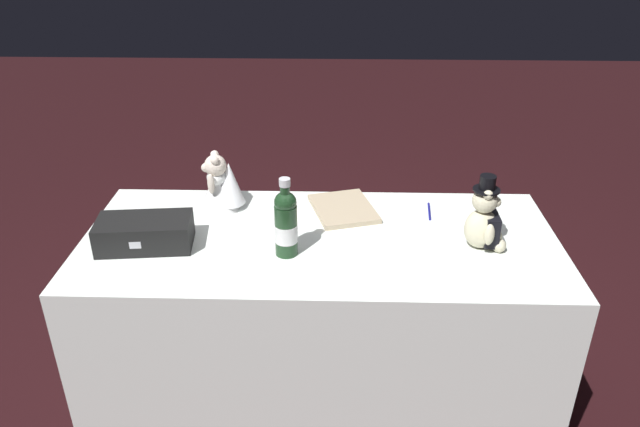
{
  "coord_description": "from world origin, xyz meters",
  "views": [
    {
      "loc": [
        0.05,
        -1.91,
        1.88
      ],
      "look_at": [
        0.0,
        0.0,
        0.88
      ],
      "focal_mm": 33.97,
      "sensor_mm": 36.0,
      "label": 1
    }
  ],
  "objects_px": {
    "teddy_bear_bride": "(221,185)",
    "champagne_bottle": "(286,223)",
    "teddy_bear_groom": "(485,221)",
    "gift_case_black": "(145,233)",
    "signing_pen": "(429,211)",
    "guestbook": "(343,209)"
  },
  "relations": [
    {
      "from": "teddy_bear_bride",
      "to": "gift_case_black",
      "type": "height_order",
      "value": "teddy_bear_bride"
    },
    {
      "from": "champagne_bottle",
      "to": "guestbook",
      "type": "relative_size",
      "value": 1.02
    },
    {
      "from": "teddy_bear_groom",
      "to": "gift_case_black",
      "type": "xyz_separation_m",
      "value": [
        -1.19,
        -0.03,
        -0.05
      ]
    },
    {
      "from": "teddy_bear_groom",
      "to": "gift_case_black",
      "type": "distance_m",
      "value": 1.19
    },
    {
      "from": "signing_pen",
      "to": "champagne_bottle",
      "type": "bearing_deg",
      "value": -148.48
    },
    {
      "from": "signing_pen",
      "to": "guestbook",
      "type": "height_order",
      "value": "guestbook"
    },
    {
      "from": "teddy_bear_bride",
      "to": "signing_pen",
      "type": "bearing_deg",
      "value": -0.63
    },
    {
      "from": "champagne_bottle",
      "to": "gift_case_black",
      "type": "xyz_separation_m",
      "value": [
        -0.5,
        0.04,
        -0.07
      ]
    },
    {
      "from": "teddy_bear_groom",
      "to": "champagne_bottle",
      "type": "height_order",
      "value": "champagne_bottle"
    },
    {
      "from": "gift_case_black",
      "to": "teddy_bear_bride",
      "type": "bearing_deg",
      "value": 53.69
    },
    {
      "from": "signing_pen",
      "to": "guestbook",
      "type": "relative_size",
      "value": 0.51
    },
    {
      "from": "teddy_bear_groom",
      "to": "signing_pen",
      "type": "height_order",
      "value": "teddy_bear_groom"
    },
    {
      "from": "teddy_bear_groom",
      "to": "signing_pen",
      "type": "xyz_separation_m",
      "value": [
        -0.15,
        0.26,
        -0.1
      ]
    },
    {
      "from": "gift_case_black",
      "to": "champagne_bottle",
      "type": "bearing_deg",
      "value": -4.29
    },
    {
      "from": "teddy_bear_bride",
      "to": "gift_case_black",
      "type": "bearing_deg",
      "value": -126.31
    },
    {
      "from": "teddy_bear_bride",
      "to": "champagne_bottle",
      "type": "bearing_deg",
      "value": -50.19
    },
    {
      "from": "teddy_bear_groom",
      "to": "gift_case_black",
      "type": "bearing_deg",
      "value": -178.62
    },
    {
      "from": "gift_case_black",
      "to": "teddy_bear_groom",
      "type": "bearing_deg",
      "value": 1.38
    },
    {
      "from": "teddy_bear_groom",
      "to": "signing_pen",
      "type": "relative_size",
      "value": 1.91
    },
    {
      "from": "signing_pen",
      "to": "guestbook",
      "type": "bearing_deg",
      "value": -179.41
    },
    {
      "from": "teddy_bear_groom",
      "to": "teddy_bear_bride",
      "type": "height_order",
      "value": "teddy_bear_groom"
    },
    {
      "from": "teddy_bear_groom",
      "to": "teddy_bear_bride",
      "type": "xyz_separation_m",
      "value": [
        -0.97,
        0.27,
        -0.0
      ]
    }
  ]
}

